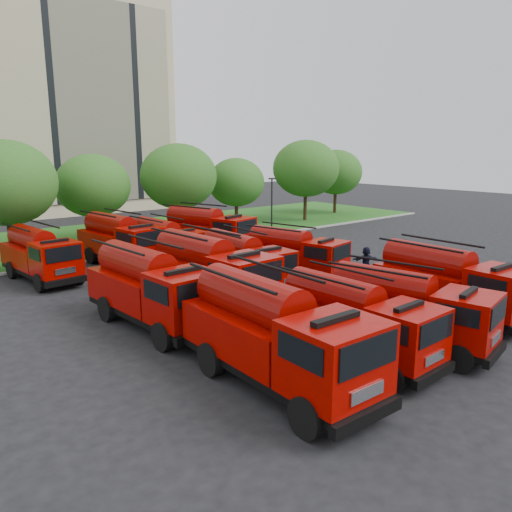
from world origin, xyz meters
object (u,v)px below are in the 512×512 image
at_px(fire_truck_6, 243,263).
at_px(fire_truck_9, 121,240).
at_px(fire_truck_5, 209,272).
at_px(fire_truck_11, 207,230).
at_px(firefighter_5, 365,275).
at_px(fire_truck_4, 151,288).
at_px(fire_truck_7, 294,254).
at_px(fire_truck_10, 166,243).
at_px(firefighter_0, 482,332).
at_px(fire_truck_3, 448,282).
at_px(firefighter_3, 459,324).
at_px(firefighter_2, 442,302).
at_px(firefighter_4, 276,366).
at_px(fire_truck_8, 40,255).
at_px(fire_truck_0, 275,335).
at_px(fire_truck_2, 407,309).
at_px(fire_truck_1, 354,320).

xyz_separation_m(fire_truck_6, fire_truck_9, (-2.52, 9.81, 0.13)).
height_order(fire_truck_5, fire_truck_11, fire_truck_5).
bearing_deg(fire_truck_6, firefighter_5, -12.59).
height_order(fire_truck_4, fire_truck_9, fire_truck_4).
distance_m(fire_truck_7, fire_truck_10, 8.94).
distance_m(fire_truck_6, firefighter_0, 12.23).
xyz_separation_m(fire_truck_3, firefighter_3, (-0.51, -0.95, -1.63)).
relative_size(firefighter_2, firefighter_4, 1.18).
relative_size(fire_truck_5, fire_truck_7, 1.15).
relative_size(fire_truck_7, firefighter_3, 4.11).
bearing_deg(fire_truck_9, firefighter_2, -70.49).
xyz_separation_m(firefighter_3, firefighter_4, (-9.17, 2.00, 0.00)).
height_order(fire_truck_3, fire_truck_4, fire_truck_4).
bearing_deg(fire_truck_6, fire_truck_8, 133.25).
height_order(fire_truck_4, firefighter_3, fire_truck_4).
distance_m(fire_truck_5, firefighter_4, 7.61).
xyz_separation_m(fire_truck_10, firefighter_4, (-4.95, -16.38, -1.50)).
xyz_separation_m(fire_truck_0, firefighter_3, (10.20, -0.91, -1.78)).
relative_size(fire_truck_2, fire_truck_6, 1.02).
relative_size(firefighter_3, firefighter_4, 1.10).
distance_m(fire_truck_8, firefighter_5, 19.49).
height_order(fire_truck_3, firefighter_4, fire_truck_3).
xyz_separation_m(fire_truck_6, fire_truck_8, (-7.84, 9.23, -0.00)).
distance_m(fire_truck_4, fire_truck_5, 3.43).
relative_size(firefighter_0, firefighter_3, 1.04).
height_order(fire_truck_7, firefighter_3, fire_truck_7).
xyz_separation_m(fire_truck_4, fire_truck_6, (6.51, 1.78, -0.17)).
bearing_deg(fire_truck_0, fire_truck_7, 45.41).
distance_m(fire_truck_2, fire_truck_8, 21.04).
relative_size(fire_truck_4, firefighter_5, 4.35).
bearing_deg(firefighter_0, fire_truck_8, 90.43).
distance_m(fire_truck_0, firefighter_5, 15.97).
relative_size(fire_truck_5, firefighter_3, 4.74).
bearing_deg(fire_truck_0, fire_truck_10, 73.16).
xyz_separation_m(fire_truck_0, firefighter_4, (1.03, 1.08, -1.78)).
relative_size(fire_truck_0, firefighter_3, 4.74).
relative_size(fire_truck_2, fire_truck_4, 0.92).
xyz_separation_m(fire_truck_5, firefighter_4, (-2.05, -7.11, -1.77)).
xyz_separation_m(fire_truck_2, fire_truck_3, (4.51, 0.83, 0.10)).
distance_m(fire_truck_0, fire_truck_8, 18.80).
bearing_deg(firefighter_2, fire_truck_5, 42.50).
bearing_deg(fire_truck_0, firefighter_3, -3.06).
relative_size(fire_truck_1, firefighter_0, 3.83).
distance_m(fire_truck_0, fire_truck_6, 11.34).
bearing_deg(fire_truck_10, fire_truck_6, -92.06).
xyz_separation_m(fire_truck_2, fire_truck_4, (-6.51, 8.51, 0.19)).
bearing_deg(fire_truck_4, fire_truck_7, 6.73).
bearing_deg(firefighter_2, firefighter_0, 131.27).
relative_size(fire_truck_4, fire_truck_10, 1.14).
bearing_deg(fire_truck_4, fire_truck_3, -37.97).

